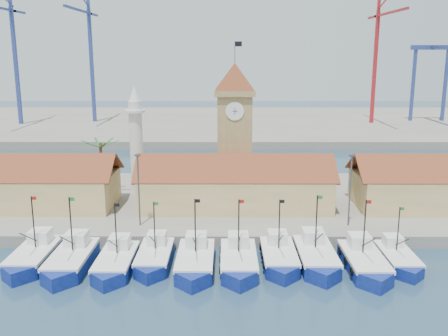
{
  "coord_description": "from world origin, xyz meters",
  "views": [
    {
      "loc": [
        -1.28,
        -47.14,
        22.28
      ],
      "look_at": [
        -1.52,
        18.0,
        7.47
      ],
      "focal_mm": 40.0,
      "sensor_mm": 36.0,
      "label": 1
    }
  ],
  "objects_px": {
    "boat_5": "(239,262)",
    "minaret": "(136,139)",
    "boat_0": "(33,258)",
    "clock_tower": "(235,126)"
  },
  "relations": [
    {
      "from": "minaret",
      "to": "clock_tower",
      "type": "bearing_deg",
      "value": -7.61
    },
    {
      "from": "boat_5",
      "to": "boat_0",
      "type": "bearing_deg",
      "value": 177.04
    },
    {
      "from": "boat_0",
      "to": "clock_tower",
      "type": "bearing_deg",
      "value": 45.72
    },
    {
      "from": "boat_5",
      "to": "minaret",
      "type": "bearing_deg",
      "value": 120.24
    },
    {
      "from": "boat_0",
      "to": "clock_tower",
      "type": "xyz_separation_m",
      "value": [
        22.18,
        22.74,
        11.14
      ]
    },
    {
      "from": "boat_5",
      "to": "clock_tower",
      "type": "distance_m",
      "value": 26.36
    },
    {
      "from": "clock_tower",
      "to": "minaret",
      "type": "bearing_deg",
      "value": 172.39
    },
    {
      "from": "boat_0",
      "to": "boat_5",
      "type": "xyz_separation_m",
      "value": [
        22.27,
        -1.15,
        0.0
      ]
    },
    {
      "from": "boat_5",
      "to": "minaret",
      "type": "distance_m",
      "value": 31.27
    },
    {
      "from": "boat_5",
      "to": "clock_tower",
      "type": "xyz_separation_m",
      "value": [
        -0.09,
        23.89,
        11.14
      ]
    }
  ]
}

